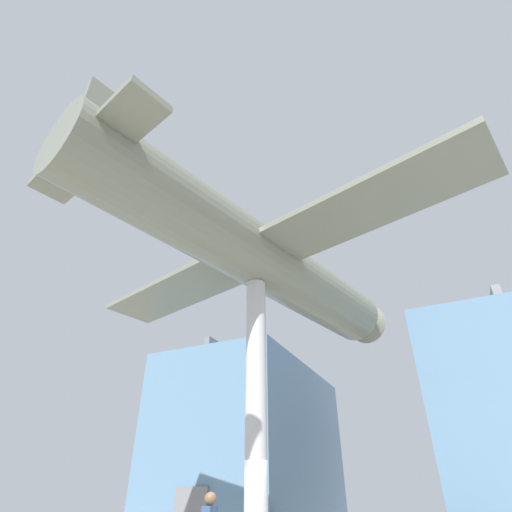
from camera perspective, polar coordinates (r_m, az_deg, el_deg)
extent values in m
cube|color=slate|center=(28.24, -0.46, -25.60)|extent=(8.01, 13.13, 9.38)
cube|color=slate|center=(29.21, -0.41, -15.83)|extent=(0.36, 12.48, 0.60)
cube|color=slate|center=(26.65, 30.81, -9.76)|extent=(0.36, 12.48, 0.60)
cylinder|color=#B7B7BC|center=(11.16, 0.00, -21.00)|extent=(0.57, 0.57, 7.41)
cylinder|color=slate|center=(12.91, 0.00, 0.00)|extent=(5.40, 13.28, 2.02)
cube|color=slate|center=(12.91, 0.00, 0.00)|extent=(14.33, 5.73, 0.18)
cube|color=slate|center=(10.30, -22.29, 13.81)|extent=(4.67, 2.16, 0.18)
cube|color=slate|center=(11.06, -21.11, 17.78)|extent=(0.46, 1.11, 2.06)
cone|color=slate|center=(18.33, 14.88, -8.96)|extent=(1.93, 1.45, 1.72)
sphere|color=black|center=(18.93, 15.88, -9.54)|extent=(0.44, 0.44, 0.44)
sphere|color=brown|center=(10.69, -6.54, -31.20)|extent=(0.27, 0.27, 0.27)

